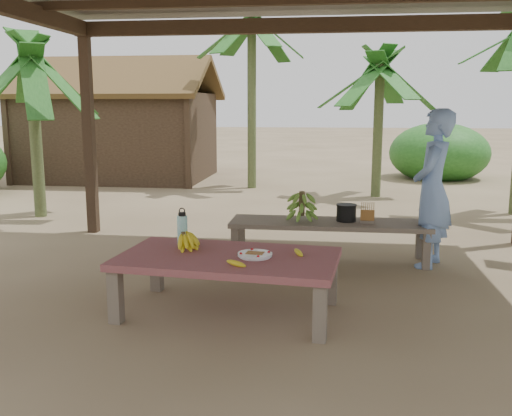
# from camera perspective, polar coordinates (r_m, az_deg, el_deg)

# --- Properties ---
(ground) EXTENTS (80.00, 80.00, 0.00)m
(ground) POSITION_cam_1_polar(r_m,az_deg,el_deg) (5.36, 2.50, -8.57)
(ground) COLOR brown
(ground) RESTS_ON ground
(work_table) EXTENTS (1.89, 1.17, 0.50)m
(work_table) POSITION_cam_1_polar(r_m,az_deg,el_deg) (4.77, -2.80, -5.50)
(work_table) COLOR brown
(work_table) RESTS_ON ground
(bench) EXTENTS (2.20, 0.61, 0.45)m
(bench) POSITION_cam_1_polar(r_m,az_deg,el_deg) (6.42, 7.32, -1.82)
(bench) COLOR brown
(bench) RESTS_ON ground
(ripe_banana_bunch) EXTENTS (0.32, 0.30, 0.16)m
(ripe_banana_bunch) POSITION_cam_1_polar(r_m,az_deg,el_deg) (4.98, -7.28, -3.15)
(ripe_banana_bunch) COLOR yellow
(ripe_banana_bunch) RESTS_ON work_table
(plate) EXTENTS (0.29, 0.29, 0.04)m
(plate) POSITION_cam_1_polar(r_m,az_deg,el_deg) (4.69, -0.10, -4.71)
(plate) COLOR white
(plate) RESTS_ON work_table
(loose_banana_front) EXTENTS (0.18, 0.11, 0.04)m
(loose_banana_front) POSITION_cam_1_polar(r_m,az_deg,el_deg) (4.43, -1.99, -5.57)
(loose_banana_front) COLOR yellow
(loose_banana_front) RESTS_ON work_table
(loose_banana_side) EXTENTS (0.10, 0.16, 0.04)m
(loose_banana_side) POSITION_cam_1_polar(r_m,az_deg,el_deg) (4.76, 4.29, -4.47)
(loose_banana_side) COLOR yellow
(loose_banana_side) RESTS_ON work_table
(water_flask) EXTENTS (0.09, 0.09, 0.34)m
(water_flask) POSITION_cam_1_polar(r_m,az_deg,el_deg) (5.12, -7.37, -2.11)
(water_flask) COLOR #3FC4C0
(water_flask) RESTS_ON work_table
(green_banana_stalk) EXTENTS (0.31, 0.31, 0.35)m
(green_banana_stalk) POSITION_cam_1_polar(r_m,az_deg,el_deg) (6.39, 4.61, 0.26)
(green_banana_stalk) COLOR #598C2D
(green_banana_stalk) RESTS_ON bench
(cooking_pot) EXTENTS (0.22, 0.22, 0.18)m
(cooking_pot) POSITION_cam_1_polar(r_m,az_deg,el_deg) (6.44, 9.02, -0.51)
(cooking_pot) COLOR black
(cooking_pot) RESTS_ON bench
(skewer_rack) EXTENTS (0.18, 0.08, 0.24)m
(skewer_rack) POSITION_cam_1_polar(r_m,az_deg,el_deg) (6.36, 11.09, -0.45)
(skewer_rack) COLOR #A57F47
(skewer_rack) RESTS_ON bench
(woman) EXTENTS (0.59, 0.72, 1.70)m
(woman) POSITION_cam_1_polar(r_m,az_deg,el_deg) (6.37, 17.24, 1.84)
(woman) COLOR #6787C3
(woman) RESTS_ON ground
(hut) EXTENTS (4.40, 3.43, 2.85)m
(hut) POSITION_cam_1_polar(r_m,az_deg,el_deg) (13.97, -13.34, 7.43)
(hut) COLOR black
(hut) RESTS_ON ground
(banana_plant_n) EXTENTS (1.80, 1.80, 2.67)m
(banana_plant_n) POSITION_cam_1_polar(r_m,az_deg,el_deg) (11.04, 12.28, 12.47)
(banana_plant_n) COLOR #596638
(banana_plant_n) RESTS_ON ground
(banana_plant_nw) EXTENTS (1.80, 1.80, 3.69)m
(banana_plant_nw) POSITION_cam_1_polar(r_m,az_deg,el_deg) (12.05, -0.43, 17.20)
(banana_plant_nw) COLOR #596638
(banana_plant_nw) RESTS_ON ground
(banana_plant_w) EXTENTS (1.80, 1.80, 2.64)m
(banana_plant_w) POSITION_cam_1_polar(r_m,az_deg,el_deg) (9.47, -21.54, 12.21)
(banana_plant_w) COLOR #596638
(banana_plant_w) RESTS_ON ground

